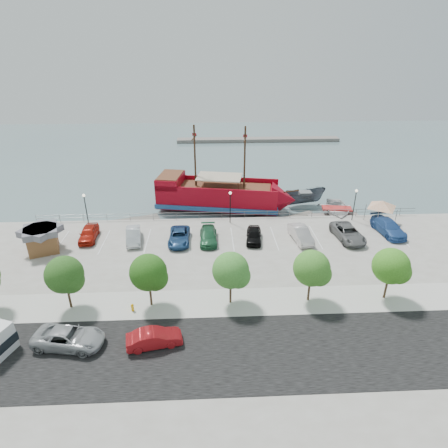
{
  "coord_description": "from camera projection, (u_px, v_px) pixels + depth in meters",
  "views": [
    {
      "loc": [
        -2.86,
        -36.99,
        20.86
      ],
      "look_at": [
        -1.0,
        2.0,
        2.0
      ],
      "focal_mm": 30.0,
      "sensor_mm": 36.0,
      "label": 1
    }
  ],
  "objects": [
    {
      "name": "speedboat",
      "position": [
        337.0,
        211.0,
        52.4
      ],
      "size": [
        5.9,
        7.51,
        1.41
      ],
      "primitive_type": "imported",
      "rotation": [
        0.0,
        0.0,
        -0.16
      ],
      "color": "silver",
      "rests_on": "ground"
    },
    {
      "name": "pirate_ship",
      "position": [
        228.0,
        196.0,
        53.63
      ],
      "size": [
        20.35,
        8.85,
        12.64
      ],
      "rotation": [
        0.0,
        0.0,
        -0.18
      ],
      "color": "maroon",
      "rests_on": "ground"
    },
    {
      "name": "seawall_railing",
      "position": [
        229.0,
        215.0,
        49.25
      ],
      "size": [
        50.0,
        0.06,
        1.0
      ],
      "color": "slate",
      "rests_on": "land_slab"
    },
    {
      "name": "tree_b",
      "position": [
        66.0,
        276.0,
        31.34
      ],
      "size": [
        3.3,
        3.2,
        5.0
      ],
      "color": "#473321",
      "rests_on": "sidewalk"
    },
    {
      "name": "tree_c",
      "position": [
        150.0,
        274.0,
        31.64
      ],
      "size": [
        3.3,
        3.2,
        5.0
      ],
      "color": "#473321",
      "rests_on": "sidewalk"
    },
    {
      "name": "patrol_boat",
      "position": [
        305.0,
        198.0,
        55.38
      ],
      "size": [
        6.5,
        3.11,
        2.42
      ],
      "primitive_type": "imported",
      "rotation": [
        0.0,
        0.0,
        1.69
      ],
      "color": "#454C55",
      "rests_on": "ground"
    },
    {
      "name": "land_slab",
      "position": [
        257.0,
        417.0,
        23.84
      ],
      "size": [
        100.0,
        58.0,
        1.2
      ],
      "primitive_type": "cube",
      "color": "gray",
      "rests_on": "ground"
    },
    {
      "name": "dock_west",
      "position": [
        133.0,
        221.0,
        50.54
      ],
      "size": [
        7.23,
        4.06,
        0.4
      ],
      "primitive_type": "cube",
      "rotation": [
        0.0,
        0.0,
        0.32
      ],
      "color": "#67635B",
      "rests_on": "ground"
    },
    {
      "name": "parked_car_c",
      "position": [
        179.0,
        236.0,
        43.33
      ],
      "size": [
        2.39,
        5.11,
        1.42
      ],
      "primitive_type": "imported",
      "rotation": [
        0.0,
        0.0,
        -0.01
      ],
      "color": "navy",
      "rests_on": "land_slab"
    },
    {
      "name": "shed",
      "position": [
        42.0,
        239.0,
        41.18
      ],
      "size": [
        4.4,
        4.4,
        2.81
      ],
      "rotation": [
        0.0,
        0.0,
        0.36
      ],
      "color": "brown",
      "rests_on": "land_slab"
    },
    {
      "name": "ground",
      "position": [
        234.0,
        255.0,
        42.9
      ],
      "size": [
        160.0,
        160.0,
        0.0
      ],
      "primitive_type": "plane",
      "color": "slate"
    },
    {
      "name": "parked_car_a",
      "position": [
        89.0,
        233.0,
        43.92
      ],
      "size": [
        2.12,
        4.68,
        1.56
      ],
      "primitive_type": "imported",
      "rotation": [
        0.0,
        0.0,
        0.06
      ],
      "color": "#A81A0C",
      "rests_on": "land_slab"
    },
    {
      "name": "lamp_post_right",
      "position": [
        355.0,
        199.0,
        47.72
      ],
      "size": [
        0.36,
        0.36,
        4.28
      ],
      "color": "black",
      "rests_on": "land_slab"
    },
    {
      "name": "tree_f",
      "position": [
        393.0,
        267.0,
        32.54
      ],
      "size": [
        3.3,
        3.2,
        5.0
      ],
      "color": "#473321",
      "rests_on": "sidewalk"
    },
    {
      "name": "fire_hydrant",
      "position": [
        132.0,
        307.0,
        32.17
      ],
      "size": [
        0.26,
        0.26,
        0.74
      ],
      "rotation": [
        0.0,
        0.0,
        0.24
      ],
      "color": "#EFA709",
      "rests_on": "sidewalk"
    },
    {
      "name": "sidewalk",
      "position": [
        242.0,
        302.0,
        33.47
      ],
      "size": [
        100.0,
        4.0,
        0.05
      ],
      "primitive_type": "cube",
      "color": "beige",
      "rests_on": "land_slab"
    },
    {
      "name": "far_shore",
      "position": [
        258.0,
        140.0,
        92.63
      ],
      "size": [
        40.0,
        3.0,
        0.8
      ],
      "primitive_type": "cube",
      "color": "slate",
      "rests_on": "ground"
    },
    {
      "name": "tree_d",
      "position": [
        232.0,
        272.0,
        31.94
      ],
      "size": [
        3.3,
        3.2,
        5.0
      ],
      "color": "#473321",
      "rests_on": "sidewalk"
    },
    {
      "name": "street",
      "position": [
        249.0,
        352.0,
        28.07
      ],
      "size": [
        100.0,
        8.0,
        0.04
      ],
      "primitive_type": "cube",
      "color": "black",
      "rests_on": "land_slab"
    },
    {
      "name": "canopy_tent",
      "position": [
        383.0,
        201.0,
        46.88
      ],
      "size": [
        5.01,
        5.01,
        3.55
      ],
      "rotation": [
        0.0,
        0.0,
        0.2
      ],
      "color": "slate",
      "rests_on": "land_slab"
    },
    {
      "name": "street_sedan",
      "position": [
        154.0,
        338.0,
        28.39
      ],
      "size": [
        4.41,
        2.26,
        1.38
      ],
      "primitive_type": "imported",
      "rotation": [
        0.0,
        0.0,
        1.77
      ],
      "color": "#AA161B",
      "rests_on": "street"
    },
    {
      "name": "street_van",
      "position": [
        69.0,
        338.0,
        28.36
      ],
      "size": [
        5.68,
        3.27,
        1.49
      ],
      "primitive_type": "imported",
      "rotation": [
        0.0,
        0.0,
        1.42
      ],
      "color": "#9EA1A4",
      "rests_on": "street"
    },
    {
      "name": "parked_car_g",
      "position": [
        348.0,
        233.0,
        43.96
      ],
      "size": [
        3.18,
        5.9,
        1.57
      ],
      "primitive_type": "imported",
      "rotation": [
        0.0,
        0.0,
        0.1
      ],
      "color": "slate",
      "rests_on": "land_slab"
    },
    {
      "name": "parked_car_d",
      "position": [
        208.0,
        236.0,
        43.49
      ],
      "size": [
        1.99,
        4.88,
        1.42
      ],
      "primitive_type": "imported",
      "rotation": [
        0.0,
        0.0,
        0.0
      ],
      "color": "#235F3A",
      "rests_on": "land_slab"
    },
    {
      "name": "parked_car_h",
      "position": [
        388.0,
        227.0,
        45.27
      ],
      "size": [
        2.99,
        5.92,
        1.65
      ],
      "primitive_type": "imported",
      "rotation": [
        0.0,
        0.0,
        0.12
      ],
      "color": "#2D579D",
      "rests_on": "land_slab"
    },
    {
      "name": "dock_east",
      "position": [
        334.0,
        217.0,
        51.71
      ],
      "size": [
        7.19,
        2.25,
        0.41
      ],
      "primitive_type": "cube",
      "rotation": [
        0.0,
        0.0,
        0.03
      ],
      "color": "gray",
      "rests_on": "ground"
    },
    {
      "name": "parked_car_e",
      "position": [
        254.0,
        235.0,
        43.59
      ],
      "size": [
        2.27,
        4.49,
        1.46
      ],
      "primitive_type": "imported",
      "rotation": [
        0.0,
        0.0,
        -0.13
      ],
      "color": "black",
      "rests_on": "land_slab"
    },
    {
      "name": "dock_mid",
      "position": [
        295.0,
        218.0,
        51.49
      ],
      "size": [
        6.4,
        4.24,
        0.36
      ],
      "primitive_type": "cube",
      "rotation": [
        0.0,
        0.0,
        0.44
      ],
      "color": "slate",
      "rests_on": "ground"
    },
    {
      "name": "parked_car_b",
      "position": [
        133.0,
        236.0,
        43.45
      ],
      "size": [
        2.29,
        4.77,
        1.51
      ],
      "primitive_type": "imported",
      "rotation": [
        0.0,
        0.0,
        0.16
      ],
      "color": "silver",
      "rests_on": "land_slab"
    },
    {
      "name": "lamp_post_left",
      "position": [
        85.0,
        204.0,
        46.26
      ],
      "size": [
        0.36,
        0.36,
        4.28
      ],
      "color": "black",
      "rests_on": "land_slab"
    },
    {
      "name": "parked_car_f",
      "position": [
        301.0,
        234.0,
        43.67
      ],
      "size": [
        2.33,
        5.03,
        1.6
      ],
      "primitive_type": "imported",
      "rotation": [
        0.0,
        0.0,
        0.14
      ],
      "color": "beige",
      "rests_on": "land_slab"
    },
    {
      "name": "lamp_post_mid",
      "position": [
        230.0,
        202.0,
        47.04
      ],
      "size": [
        0.36,
        0.36,
        4.28
      ],
      "color": "black",
      "rests_on": "land_slab"
    },
    {
      "name": "tree_e",
      "position": [
        313.0,
        270.0,
        32.24
      ],
      "size": [
        3.3,
        3.2,
        5.0
      ],
      "color": "#473321",
      "rests_on": "sidewalk"
    }
  ]
}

